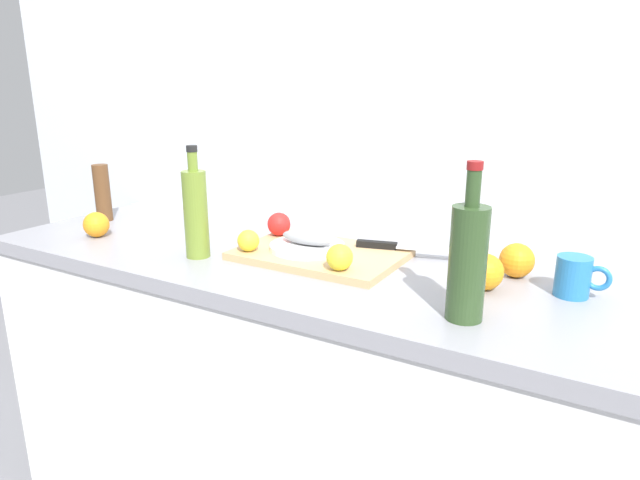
# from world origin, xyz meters

# --- Properties ---
(back_wall) EXTENTS (3.20, 0.05, 2.50)m
(back_wall) POSITION_xyz_m (0.00, 0.33, 1.25)
(back_wall) COLOR silver
(back_wall) RESTS_ON ground_plane
(kitchen_counter) EXTENTS (2.00, 0.60, 0.90)m
(kitchen_counter) POSITION_xyz_m (0.00, 0.00, 0.45)
(kitchen_counter) COLOR white
(kitchen_counter) RESTS_ON ground_plane
(cutting_board) EXTENTS (0.43, 0.29, 0.02)m
(cutting_board) POSITION_xyz_m (-0.03, 0.04, 0.91)
(cutting_board) COLOR tan
(cutting_board) RESTS_ON kitchen_counter
(white_plate) EXTENTS (0.20, 0.20, 0.01)m
(white_plate) POSITION_xyz_m (-0.07, 0.03, 0.93)
(white_plate) COLOR white
(white_plate) RESTS_ON cutting_board
(fish_fillet) EXTENTS (0.15, 0.06, 0.04)m
(fish_fillet) POSITION_xyz_m (-0.07, 0.03, 0.95)
(fish_fillet) COLOR gray
(fish_fillet) RESTS_ON white_plate
(chef_knife) EXTENTS (0.29, 0.10, 0.02)m
(chef_knife) POSITION_xyz_m (0.14, 0.16, 0.93)
(chef_knife) COLOR silver
(chef_knife) RESTS_ON cutting_board
(lemon_0) EXTENTS (0.06, 0.06, 0.06)m
(lemon_0) POSITION_xyz_m (0.08, -0.07, 0.95)
(lemon_0) COLOR yellow
(lemon_0) RESTS_ON cutting_board
(lemon_1) EXTENTS (0.06, 0.06, 0.06)m
(lemon_1) POSITION_xyz_m (-0.20, -0.06, 0.95)
(lemon_1) COLOR yellow
(lemon_1) RESTS_ON cutting_board
(tomato_0) EXTENTS (0.07, 0.07, 0.07)m
(tomato_0) POSITION_xyz_m (-0.22, 0.11, 0.95)
(tomato_0) COLOR red
(tomato_0) RESTS_ON cutting_board
(olive_oil_bottle) EXTENTS (0.06, 0.06, 0.30)m
(olive_oil_bottle) POSITION_xyz_m (-0.33, -0.11, 1.02)
(olive_oil_bottle) COLOR olive
(olive_oil_bottle) RESTS_ON kitchen_counter
(wine_bottle) EXTENTS (0.07, 0.07, 0.32)m
(wine_bottle) POSITION_xyz_m (0.41, -0.15, 1.02)
(wine_bottle) COLOR #2D4723
(wine_bottle) RESTS_ON kitchen_counter
(coffee_mug_1) EXTENTS (0.11, 0.07, 0.09)m
(coffee_mug_1) POSITION_xyz_m (0.59, 0.09, 0.95)
(coffee_mug_1) COLOR #2672B2
(coffee_mug_1) RESTS_ON kitchen_counter
(orange_0) EXTENTS (0.08, 0.08, 0.08)m
(orange_0) POSITION_xyz_m (0.45, 0.15, 0.94)
(orange_0) COLOR orange
(orange_0) RESTS_ON kitchen_counter
(orange_1) EXTENTS (0.08, 0.08, 0.08)m
(orange_1) POSITION_xyz_m (0.41, 0.03, 0.94)
(orange_1) COLOR orange
(orange_1) RESTS_ON kitchen_counter
(orange_2) EXTENTS (0.08, 0.08, 0.08)m
(orange_2) POSITION_xyz_m (-0.72, -0.12, 0.94)
(orange_2) COLOR orange
(orange_2) RESTS_ON kitchen_counter
(pepper_mill) EXTENTS (0.05, 0.05, 0.19)m
(pepper_mill) POSITION_xyz_m (-0.87, 0.03, 0.99)
(pepper_mill) COLOR brown
(pepper_mill) RESTS_ON kitchen_counter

